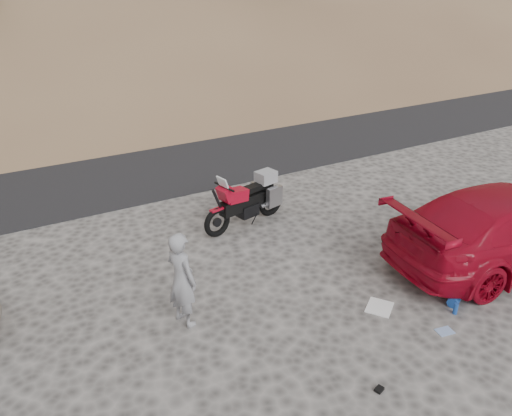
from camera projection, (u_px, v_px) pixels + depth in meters
The scene contains 10 objects.
ground at pixel (297, 303), 9.22m from camera, with size 140.00×140.00×0.00m, color #403D3B.
road at pixel (146, 157), 16.30m from camera, with size 120.00×7.00×0.05m, color black.
motorcycle at pixel (249, 200), 11.83m from camera, with size 2.38×1.01×1.44m.
man at pixel (185, 321), 8.75m from camera, with size 0.64×0.42×1.76m, color gray.
red_car at pixel (505, 259), 10.59m from camera, with size 2.24×5.51×1.60m, color maroon.
gear_white_cloth at pixel (379, 307), 9.09m from camera, with size 0.49×0.44×0.02m, color white.
gear_blue_mat at pixel (456, 297), 9.22m from camera, with size 0.20×0.20×0.50m, color #184195.
gear_bottle at pixel (456, 309), 8.89m from camera, with size 0.08×0.08×0.22m, color #184195.
gear_glove_b at pixel (379, 389), 7.31m from camera, with size 0.14×0.10×0.05m, color black.
gear_blue_cloth at pixel (445, 331), 8.50m from camera, with size 0.29×0.21×0.01m, color #7C94C0.
Camera 1 is at (-4.33, -6.21, 5.60)m, focal length 35.00 mm.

